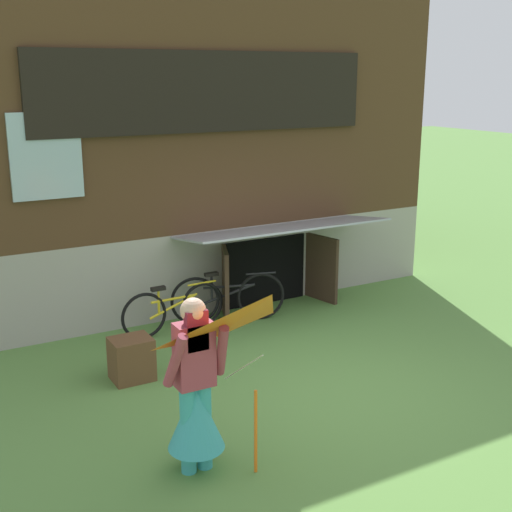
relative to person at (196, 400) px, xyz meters
The scene contains 7 objects.
ground_plane 2.24m from the person, 21.68° to the left, with size 60.00×60.00×0.00m, color #56843D.
log_house 6.93m from the person, 72.66° to the left, with size 8.03×6.21×5.40m.
person is the anchor object (origin of this frame).
kite 0.97m from the person, 54.45° to the right, with size 1.15×1.20×1.64m.
bicycle_black 3.87m from the person, 58.67° to the left, with size 1.62×0.53×0.77m.
bicycle_yellow 3.50m from the person, 70.71° to the left, with size 1.55×0.11×0.71m.
wooden_crate 2.18m from the person, 86.56° to the left, with size 0.47×0.40×0.51m, color brown.
Camera 1 is at (-4.22, -5.88, 3.51)m, focal length 47.83 mm.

